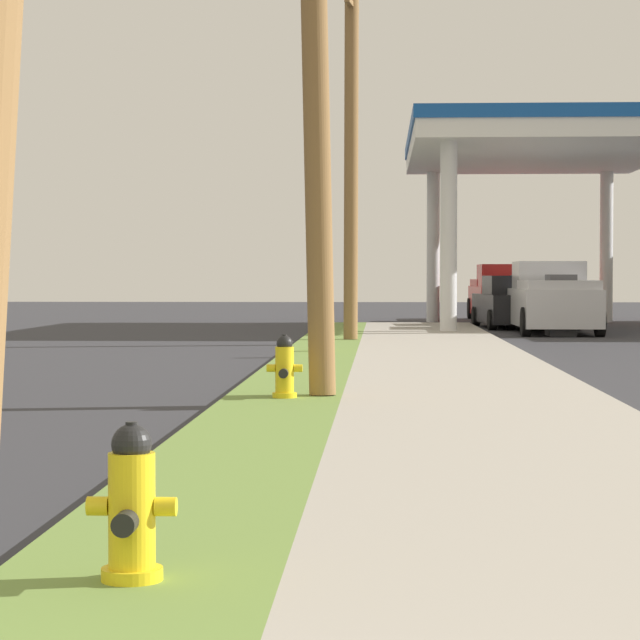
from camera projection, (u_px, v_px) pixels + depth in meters
name	position (u px, v px, depth m)	size (l,w,h in m)	color
fire_hydrant_nearest	(132.00, 511.00, 6.28)	(0.42, 0.38, 0.74)	yellow
fire_hydrant_second	(285.00, 370.00, 15.79)	(0.42, 0.38, 0.74)	yellow
fire_hydrant_third	(319.00, 334.00, 25.71)	(0.42, 0.37, 0.74)	yellow
utility_pole_midground	(315.00, 49.00, 16.12)	(0.92, 1.20, 8.15)	olive
utility_pole_background	(351.00, 156.00, 30.48)	(0.38, 1.40, 8.18)	olive
car_black_by_near_pump	(512.00, 304.00, 40.41)	(2.20, 4.61, 1.57)	black
car_tan_by_far_pump	(520.00, 302.00, 43.88)	(2.11, 4.57, 1.57)	tan
truck_silver_at_forecourt	(552.00, 300.00, 36.78)	(2.14, 5.41, 1.97)	#BCBCC1
truck_red_on_apron	(503.00, 295.00, 47.19)	(2.21, 5.43, 1.97)	red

